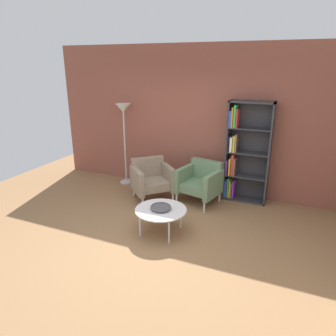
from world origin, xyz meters
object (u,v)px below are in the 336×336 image
object	(u,v)px
armchair_by_bookshelf	(151,179)
armchair_corner_red	(200,181)
decorative_bowl	(161,207)
coffee_table_low	(161,211)
bookshelf_tall	(243,153)
floor_lamp_torchiere	(124,118)

from	to	relation	value
armchair_by_bookshelf	armchair_corner_red	size ratio (longest dim) A/B	1.13
decorative_bowl	armchair_corner_red	world-z (taller)	armchair_corner_red
coffee_table_low	bookshelf_tall	bearing A→B (deg)	63.28
bookshelf_tall	armchair_corner_red	world-z (taller)	bookshelf_tall
armchair_by_bookshelf	decorative_bowl	bearing A→B (deg)	-103.10
coffee_table_low	armchair_corner_red	bearing A→B (deg)	81.22
coffee_table_low	decorative_bowl	world-z (taller)	decorative_bowl
bookshelf_tall	armchair_corner_red	bearing A→B (deg)	-147.88
decorative_bowl	floor_lamp_torchiere	distance (m)	2.54
bookshelf_tall	floor_lamp_torchiere	distance (m)	2.56
floor_lamp_torchiere	bookshelf_tall	bearing A→B (deg)	2.43
armchair_corner_red	coffee_table_low	bearing A→B (deg)	-85.95
armchair_by_bookshelf	bookshelf_tall	bearing A→B (deg)	-23.04
coffee_table_low	armchair_by_bookshelf	size ratio (longest dim) A/B	0.84
armchair_corner_red	floor_lamp_torchiere	xyz separation A→B (m)	(-1.82, 0.32, 1.03)
decorative_bowl	armchair_by_bookshelf	xyz separation A→B (m)	(-0.71, 1.11, -0.02)
decorative_bowl	floor_lamp_torchiere	xyz separation A→B (m)	(-1.61, 1.67, 1.01)
coffee_table_low	floor_lamp_torchiere	size ratio (longest dim) A/B	0.46
decorative_bowl	armchair_corner_red	xyz separation A→B (m)	(0.21, 1.35, -0.02)
decorative_bowl	armchair_by_bookshelf	world-z (taller)	armchair_by_bookshelf
bookshelf_tall	armchair_by_bookshelf	xyz separation A→B (m)	(-1.60, -0.67, -0.53)
coffee_table_low	decorative_bowl	bearing A→B (deg)	-90.00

